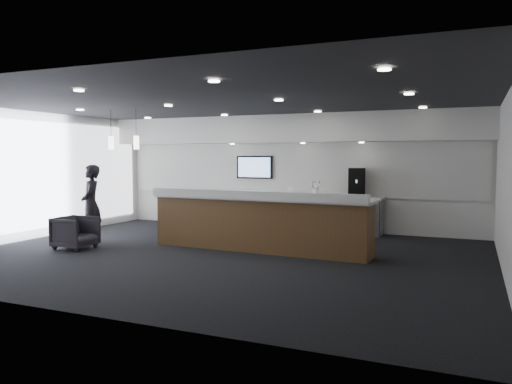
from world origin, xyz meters
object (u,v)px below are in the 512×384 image
at_px(service_counter, 258,223).
at_px(armchair, 76,233).
at_px(coffee_machine, 357,182).
at_px(lounge_guest, 91,204).

xyz_separation_m(service_counter, armchair, (-3.61, -1.35, -0.23)).
bearing_deg(coffee_machine, armchair, -151.42).
bearing_deg(service_counter, coffee_machine, 67.02).
bearing_deg(service_counter, armchair, -156.81).
bearing_deg(armchair, coffee_machine, -50.29).
distance_m(armchair, lounge_guest, 0.89).
height_order(armchair, lounge_guest, lounge_guest).
bearing_deg(armchair, service_counter, -70.14).
bearing_deg(lounge_guest, armchair, -21.70).
distance_m(service_counter, coffee_machine, 3.30).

